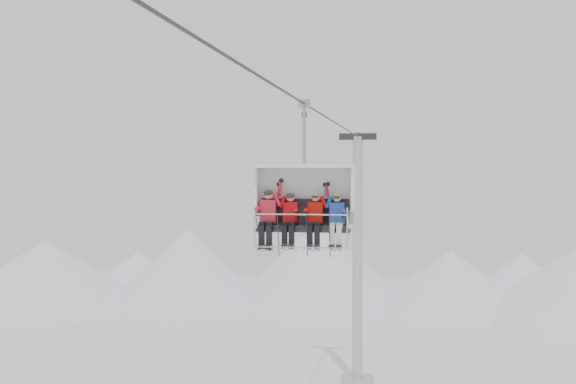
% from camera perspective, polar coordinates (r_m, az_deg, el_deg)
% --- Properties ---
extents(ridgeline, '(72.00, 21.00, 7.00)m').
position_cam_1_polar(ridgeline, '(59.71, 5.44, -6.61)').
color(ridgeline, white).
rests_on(ridgeline, ground).
extents(lift_tower_right, '(2.00, 1.80, 13.48)m').
position_cam_1_polar(lift_tower_right, '(39.39, 5.51, -6.61)').
color(lift_tower_right, '#B2B4B9').
rests_on(lift_tower_right, ground).
extents(haul_cable, '(0.06, 50.00, 0.06)m').
position_cam_1_polar(haul_cable, '(17.21, 0.00, 7.77)').
color(haul_cable, '#2D2C31').
rests_on(haul_cable, lift_tower_left).
extents(chairlift_carrier, '(2.71, 1.17, 3.98)m').
position_cam_1_polar(chairlift_carrier, '(19.81, 1.34, -0.42)').
color(chairlift_carrier, black).
rests_on(chairlift_carrier, haul_cable).
extents(skier_far_left, '(0.44, 1.69, 1.72)m').
position_cam_1_polar(skier_far_left, '(19.70, -1.61, -1.91)').
color(skier_far_left, red).
rests_on(skier_far_left, chairlift_carrier).
extents(skier_center_left, '(0.40, 1.69, 1.59)m').
position_cam_1_polar(skier_center_left, '(19.58, 0.16, -2.04)').
color(skier_center_left, '#AD070C').
rests_on(skier_center_left, chairlift_carrier).
extents(skier_center_right, '(0.40, 1.69, 1.61)m').
position_cam_1_polar(skier_center_right, '(19.48, 2.16, -2.05)').
color(skier_center_right, '#A50D06').
rests_on(skier_center_right, chairlift_carrier).
extents(skier_far_right, '(0.40, 1.69, 1.59)m').
position_cam_1_polar(skier_far_right, '(19.41, 3.87, -2.08)').
color(skier_far_right, '#1C3C9C').
rests_on(skier_far_right, chairlift_carrier).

